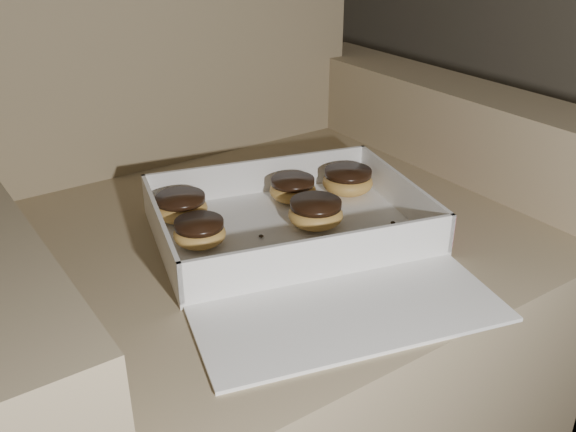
{
  "coord_description": "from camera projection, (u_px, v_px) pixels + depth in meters",
  "views": [
    {
      "loc": [
        0.4,
        -0.13,
        0.88
      ],
      "look_at": [
        0.86,
        0.54,
        0.47
      ],
      "focal_mm": 40.0,
      "sensor_mm": 36.0,
      "label": 1
    }
  ],
  "objects": [
    {
      "name": "crumb_d",
      "position": [
        293.0,
        263.0,
        0.84
      ],
      "size": [
        0.01,
        0.01,
        0.0
      ],
      "primitive_type": "ellipsoid",
      "color": "black",
      "rests_on": "bakery_box"
    },
    {
      "name": "crumb_a",
      "position": [
        393.0,
        223.0,
        0.94
      ],
      "size": [
        0.01,
        0.01,
        0.0
      ],
      "primitive_type": "ellipsoid",
      "color": "black",
      "rests_on": "bakery_box"
    },
    {
      "name": "donut_a",
      "position": [
        293.0,
        189.0,
        1.0
      ],
      "size": [
        0.07,
        0.07,
        0.04
      ],
      "color": "#E8B451",
      "rests_on": "bakery_box"
    },
    {
      "name": "donut_c",
      "position": [
        316.0,
        213.0,
        0.92
      ],
      "size": [
        0.08,
        0.08,
        0.04
      ],
      "color": "#E8B451",
      "rests_on": "bakery_box"
    },
    {
      "name": "crumb_c",
      "position": [
        339.0,
        255.0,
        0.85
      ],
      "size": [
        0.01,
        0.01,
        0.0
      ],
      "primitive_type": "ellipsoid",
      "color": "black",
      "rests_on": "bakery_box"
    },
    {
      "name": "donut_e",
      "position": [
        348.0,
        181.0,
        1.03
      ],
      "size": [
        0.08,
        0.08,
        0.04
      ],
      "color": "#E8B451",
      "rests_on": "bakery_box"
    },
    {
      "name": "crumb_b",
      "position": [
        261.0,
        236.0,
        0.9
      ],
      "size": [
        0.01,
        0.01,
        0.0
      ],
      "primitive_type": "ellipsoid",
      "color": "black",
      "rests_on": "bakery_box"
    },
    {
      "name": "bakery_box",
      "position": [
        300.0,
        237.0,
        0.89
      ],
      "size": [
        0.47,
        0.51,
        0.06
      ],
      "rotation": [
        0.0,
        0.0,
        -0.26
      ],
      "color": "white",
      "rests_on": "armchair"
    },
    {
      "name": "donut_d",
      "position": [
        181.0,
        207.0,
        0.94
      ],
      "size": [
        0.08,
        0.08,
        0.04
      ],
      "color": "#E8B451",
      "rests_on": "bakery_box"
    },
    {
      "name": "crumb_e",
      "position": [
        323.0,
        237.0,
        0.9
      ],
      "size": [
        0.01,
        0.01,
        0.0
      ],
      "primitive_type": "ellipsoid",
      "color": "black",
      "rests_on": "bakery_box"
    },
    {
      "name": "donut_b",
      "position": [
        199.0,
        232.0,
        0.87
      ],
      "size": [
        0.07,
        0.07,
        0.04
      ],
      "color": "#E8B451",
      "rests_on": "bakery_box"
    },
    {
      "name": "armchair",
      "position": [
        244.0,
        276.0,
        1.07
      ],
      "size": [
        0.94,
        0.8,
        0.98
      ],
      "color": "#927B5D",
      "rests_on": "floor"
    }
  ]
}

